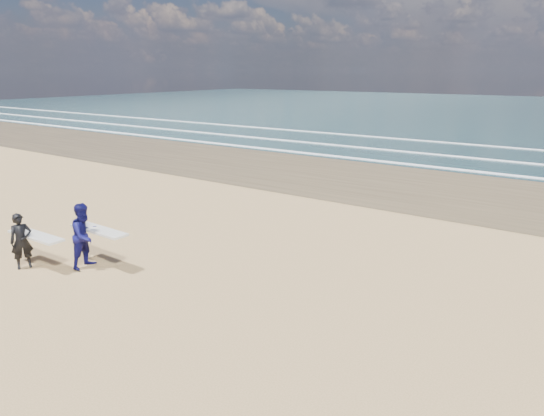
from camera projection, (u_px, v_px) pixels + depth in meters
The scene contains 2 objects.
surfer_near at pixel (24, 240), 14.59m from camera, with size 2.21×1.00×1.71m.
surfer_far at pixel (86, 235), 14.63m from camera, with size 2.21×1.17×2.01m.
Camera 1 is at (13.45, -7.17, 5.80)m, focal length 32.00 mm.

